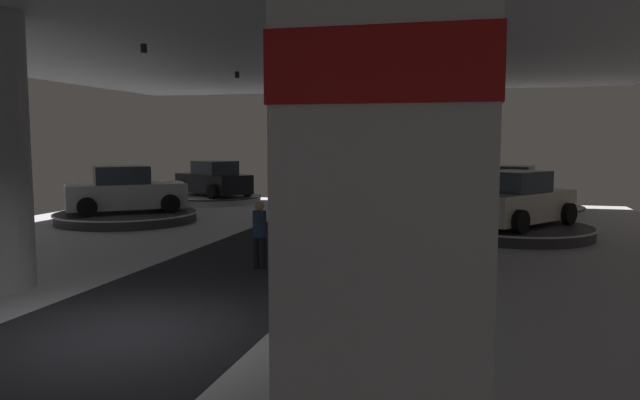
{
  "coord_description": "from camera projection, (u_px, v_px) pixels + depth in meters",
  "views": [
    {
      "loc": [
        5.28,
        -7.88,
        2.97
      ],
      "look_at": [
        1.21,
        7.57,
        1.4
      ],
      "focal_mm": 33.34,
      "sensor_mm": 36.0,
      "label": 1
    }
  ],
  "objects": [
    {
      "name": "display_platform_deep_right",
      "position": [
        512.0,
        207.0,
        25.72
      ],
      "size": [
        5.87,
        5.87,
        0.24
      ],
      "color": "silver",
      "rests_on": "ground"
    },
    {
      "name": "brand_sign_pylon",
      "position": [
        384.0,
        314.0,
        3.15
      ],
      "size": [
        1.29,
        0.69,
        3.98
      ],
      "color": "slate",
      "rests_on": "ground"
    },
    {
      "name": "display_car_far_left",
      "position": [
        125.0,
        191.0,
        21.99
      ],
      "size": [
        4.39,
        4.06,
        1.71
      ],
      "color": "silver",
      "rests_on": "display_platform_far_left"
    },
    {
      "name": "display_car_deep_right",
      "position": [
        513.0,
        188.0,
        25.61
      ],
      "size": [
        2.91,
        4.49,
        1.71
      ],
      "color": "#B77519",
      "rests_on": "display_platform_deep_right"
    },
    {
      "name": "ground",
      "position": [
        121.0,
        335.0,
        9.22
      ],
      "size": [
        24.0,
        44.0,
        0.06
      ],
      "color": "silver"
    },
    {
      "name": "column_right",
      "position": [
        457.0,
        152.0,
        12.85
      ],
      "size": [
        1.18,
        1.18,
        5.5
      ],
      "color": "silver",
      "rests_on": "ground"
    },
    {
      "name": "display_car_deep_left",
      "position": [
        214.0,
        180.0,
        29.05
      ],
      "size": [
        4.51,
        3.76,
        1.71
      ],
      "color": "black",
      "rests_on": "display_platform_deep_left"
    },
    {
      "name": "stanchion_a",
      "position": [
        361.0,
        314.0,
        8.96
      ],
      "size": [
        0.28,
        0.28,
        1.01
      ],
      "color": "#333338",
      "rests_on": "ground"
    },
    {
      "name": "visitor_walking_far",
      "position": [
        260.0,
        231.0,
        13.85
      ],
      "size": [
        0.32,
        0.32,
        1.59
      ],
      "color": "black",
      "rests_on": "ground"
    },
    {
      "name": "display_platform_deep_left",
      "position": [
        214.0,
        199.0,
        29.16
      ],
      "size": [
        4.71,
        4.71,
        0.33
      ],
      "color": "#B7B7BC",
      "rests_on": "ground"
    },
    {
      "name": "display_platform_far_left",
      "position": [
        127.0,
        216.0,
        22.09
      ],
      "size": [
        5.18,
        5.18,
        0.37
      ],
      "color": "#333338",
      "rests_on": "ground"
    },
    {
      "name": "visitor_walking_near",
      "position": [
        339.0,
        208.0,
        18.53
      ],
      "size": [
        0.32,
        0.32,
        1.59
      ],
      "color": "black",
      "rests_on": "ground"
    },
    {
      "name": "display_car_far_right",
      "position": [
        516.0,
        201.0,
        18.55
      ],
      "size": [
        3.86,
        4.48,
        1.71
      ],
      "color": "silver",
      "rests_on": "display_platform_far_right"
    },
    {
      "name": "display_platform_far_right",
      "position": [
        516.0,
        230.0,
        18.66
      ],
      "size": [
        4.73,
        4.73,
        0.36
      ],
      "color": "#333338",
      "rests_on": "ground"
    }
  ]
}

